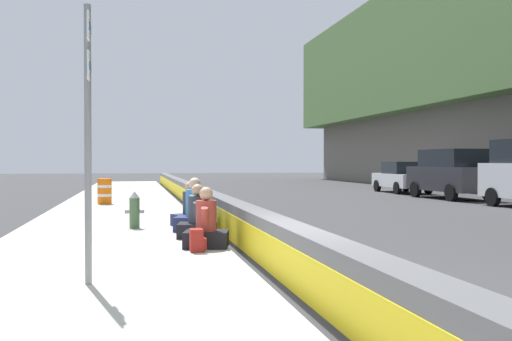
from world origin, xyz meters
The scene contains 13 objects.
ground_plane centered at (0.00, 0.00, 0.00)m, with size 160.00×160.00×0.00m, color #353538.
sidewalk_strip centered at (0.00, 2.65, 0.07)m, with size 80.00×4.40×0.14m, color #B5B2A8.
jersey_barrier centered at (0.00, 0.00, 0.42)m, with size 76.00×0.45×0.85m.
route_sign_post centered at (0.13, 2.72, 2.21)m, with size 0.44×0.09×3.60m.
fire_hydrant centered at (6.53, 2.14, 0.59)m, with size 0.26×0.46×0.88m.
seated_person_foreground centered at (3.09, 0.84, 0.49)m, with size 0.84×0.93×1.11m.
seated_person_middle centered at (4.50, 0.86, 0.49)m, with size 0.82×0.91×1.11m.
seated_person_rear centered at (5.70, 0.79, 0.52)m, with size 0.94×1.03×1.21m.
seated_person_far centered at (6.69, 0.80, 0.48)m, with size 0.89×0.96×1.10m.
backpack centered at (2.58, 1.07, 0.33)m, with size 0.32×0.28×0.40m.
construction_barrel centered at (14.84, 3.23, 0.62)m, with size 0.54×0.54×0.95m.
parked_car_fourth centered at (16.97, -12.11, 1.18)m, with size 4.87×2.20×2.28m.
parked_car_midline centered at (22.40, -12.29, 0.86)m, with size 4.57×2.08×1.71m.
Camera 1 is at (-7.74, 2.14, 1.72)m, focal length 41.44 mm.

